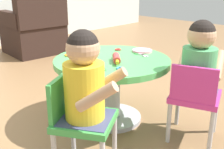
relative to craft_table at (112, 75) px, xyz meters
The scene contains 14 objects.
ground_plane 0.36m from the craft_table, ahead, with size 10.00×10.00×0.00m, color olive.
craft_table is the anchor object (origin of this frame).
child_chair_left 0.60m from the craft_table, 153.46° to the right, with size 0.41×0.41×0.54m.
seated_child_left 0.62m from the craft_table, 149.62° to the right, with size 0.40×0.43×0.51m.
child_chair_right 0.60m from the craft_table, 74.48° to the right, with size 0.38×0.38×0.54m.
seated_child_right 0.62m from the craft_table, 70.63° to the right, with size 0.41×0.37×0.51m.
armchair_dark 2.25m from the craft_table, 72.40° to the left, with size 0.77×0.77×0.85m.
rolling_pin 0.17m from the craft_table, 115.15° to the right, with size 0.17×0.18×0.05m.
craft_scissors 0.27m from the craft_table, 17.73° to the right, with size 0.10×0.14×0.01m.
playdough_blob_0 0.33m from the craft_table, ahead, with size 0.15×0.15×0.02m, color pink.
cookie_cutter_0 0.28m from the craft_table, 32.93° to the left, with size 0.05×0.05×0.01m, color red.
cookie_cutter_1 0.28m from the craft_table, 124.48° to the right, with size 0.05×0.05×0.01m, color #3F99D8.
cookie_cutter_2 0.35m from the craft_table, 120.43° to the left, with size 0.06×0.06×0.01m, color orange.
cookie_cutter_3 0.29m from the craft_table, 149.89° to the right, with size 0.05×0.05×0.01m, color #4CB259.
Camera 1 is at (-1.38, -1.32, 1.02)m, focal length 44.73 mm.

